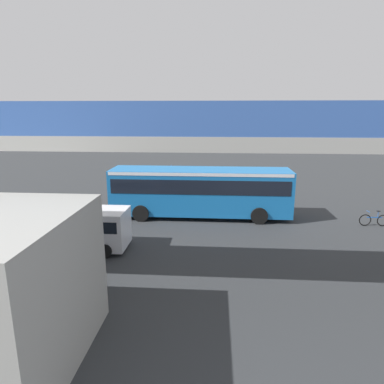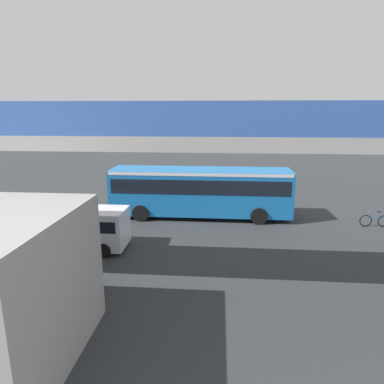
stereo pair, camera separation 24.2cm
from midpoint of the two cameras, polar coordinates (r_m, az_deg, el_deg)
name	(u,v)px [view 2 (the right image)]	position (r m, az deg, el deg)	size (l,w,h in m)	color
ground	(205,213)	(23.07, 2.54, -3.52)	(80.00, 80.00, 0.00)	#2D3033
city_bus	(200,189)	(21.78, 1.72, 0.59)	(11.54, 2.85, 3.15)	#196BB7
parked_van	(78,226)	(17.76, -18.33, -5.48)	(4.80, 2.17, 2.05)	silver
bicycle_blue	(375,221)	(23.05, 28.83, -4.28)	(1.77, 0.44, 0.96)	black
pedestrian	(62,216)	(20.74, -20.89, -3.83)	(0.38, 0.38, 1.79)	#2D2D38
traffic_sign	(172,178)	(25.38, -3.19, 2.45)	(0.08, 0.60, 2.80)	slate
lane_dash_leftmost	(259,203)	(26.07, 11.62, -1.77)	(2.00, 0.20, 0.01)	silver
lane_dash_left	(207,201)	(25.89, 2.80, -1.61)	(2.00, 0.20, 0.01)	silver
lane_dash_centre	(156,200)	(26.32, -5.94, -1.42)	(2.00, 0.20, 0.01)	silver
pedestrian_overpass	(194,153)	(12.05, 0.87, 6.60)	(29.98, 2.60, 7.07)	#9E9E99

